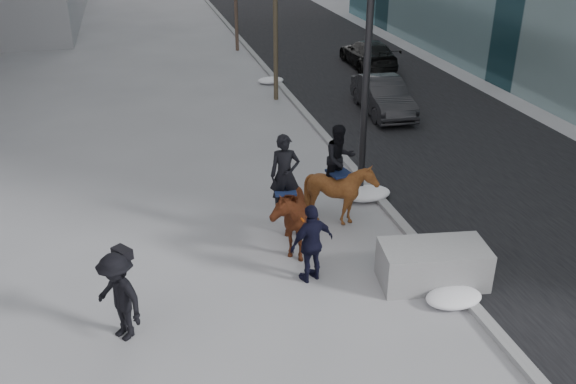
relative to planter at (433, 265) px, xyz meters
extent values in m
plane|color=gray|center=(-2.61, 0.78, -0.44)|extent=(120.00, 120.00, 0.00)
cube|color=black|center=(4.39, 10.78, -0.43)|extent=(8.00, 90.00, 0.01)
cube|color=gray|center=(0.39, 10.78, -0.38)|extent=(0.25, 90.00, 0.12)
cube|color=gray|center=(0.00, 0.00, 0.00)|extent=(2.32, 1.39, 0.87)
imported|color=black|center=(3.26, 10.69, 0.22)|extent=(1.66, 4.10, 1.32)
imported|color=black|center=(5.20, 17.27, 0.20)|extent=(1.93, 4.46, 1.28)
imported|color=#502610|center=(-2.59, 2.18, 0.44)|extent=(1.21, 2.19, 1.76)
imported|color=black|center=(-2.59, 2.33, 1.33)|extent=(0.72, 0.52, 1.84)
cube|color=#101B3B|center=(-2.59, 2.33, 0.95)|extent=(0.55, 0.62, 0.06)
imported|color=#4B240F|center=(-1.04, 2.99, 0.38)|extent=(1.61, 1.73, 1.64)
imported|color=black|center=(-1.04, 3.14, 1.21)|extent=(0.95, 0.81, 1.71)
cube|color=#101A3B|center=(-1.04, 3.14, 0.85)|extent=(0.59, 0.65, 0.06)
imported|color=black|center=(-2.42, 0.75, 0.44)|extent=(1.11, 0.73, 1.75)
cylinder|color=#C5490B|center=(-2.47, 1.30, 0.71)|extent=(0.04, 0.18, 0.07)
imported|color=black|center=(-6.30, -0.20, 0.44)|extent=(1.21, 1.30, 1.75)
cube|color=black|center=(-6.15, 0.05, 1.18)|extent=(0.39, 0.42, 0.20)
cylinder|color=black|center=(-0.01, 4.28, 4.06)|extent=(0.18, 0.18, 9.00)
ellipsoid|color=white|center=(0.09, 15.62, -0.29)|extent=(1.13, 0.72, 0.29)
ellipsoid|color=white|center=(0.09, -0.80, -0.29)|extent=(1.17, 0.74, 0.30)
ellipsoid|color=white|center=(0.09, 4.04, -0.27)|extent=(1.31, 0.83, 0.33)
camera|label=1|loc=(-5.57, -9.65, 6.90)|focal=38.00mm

